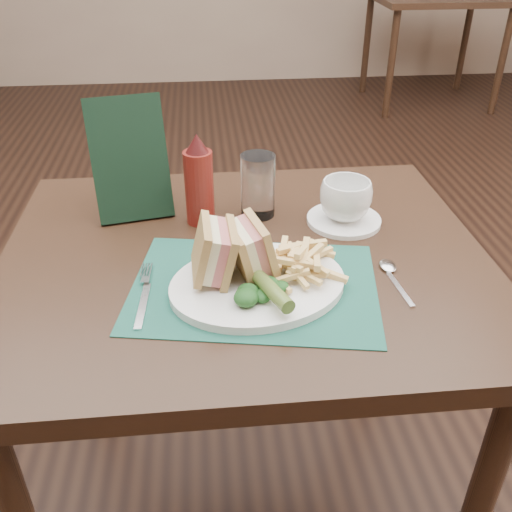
{
  "coord_description": "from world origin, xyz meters",
  "views": [
    {
      "loc": [
        -0.07,
        -1.4,
        1.31
      ],
      "look_at": [
        0.01,
        -0.59,
        0.8
      ],
      "focal_mm": 40.0,
      "sensor_mm": 36.0,
      "label": 1
    }
  ],
  "objects_px": {
    "table_bg_right": "(431,51)",
    "placemat": "(254,287)",
    "sandwich_half_a": "(201,252)",
    "sandwich_half_b": "(238,250)",
    "table_main": "(246,397)",
    "drinking_glass": "(258,186)",
    "coffee_cup": "(346,200)",
    "plate": "(258,284)",
    "saucer": "(344,220)",
    "check_presenter": "(130,159)",
    "ketchup_bottle": "(199,179)"
  },
  "relations": [
    {
      "from": "table_bg_right",
      "to": "table_main",
      "type": "bearing_deg",
      "value": -116.49
    },
    {
      "from": "saucer",
      "to": "ketchup_bottle",
      "type": "bearing_deg",
      "value": 173.38
    },
    {
      "from": "placemat",
      "to": "sandwich_half_a",
      "type": "relative_size",
      "value": 4.06
    },
    {
      "from": "sandwich_half_b",
      "to": "ketchup_bottle",
      "type": "bearing_deg",
      "value": 91.1
    },
    {
      "from": "table_main",
      "to": "coffee_cup",
      "type": "distance_m",
      "value": 0.49
    },
    {
      "from": "sandwich_half_b",
      "to": "ketchup_bottle",
      "type": "distance_m",
      "value": 0.24
    },
    {
      "from": "sandwich_half_a",
      "to": "sandwich_half_b",
      "type": "height_order",
      "value": "sandwich_half_a"
    },
    {
      "from": "table_main",
      "to": "check_presenter",
      "type": "height_order",
      "value": "check_presenter"
    },
    {
      "from": "table_main",
      "to": "check_presenter",
      "type": "bearing_deg",
      "value": 138.99
    },
    {
      "from": "placemat",
      "to": "saucer",
      "type": "xyz_separation_m",
      "value": [
        0.2,
        0.21,
        0.0
      ]
    },
    {
      "from": "check_presenter",
      "to": "saucer",
      "type": "bearing_deg",
      "value": -22.53
    },
    {
      "from": "drinking_glass",
      "to": "check_presenter",
      "type": "distance_m",
      "value": 0.26
    },
    {
      "from": "table_main",
      "to": "plate",
      "type": "xyz_separation_m",
      "value": [
        0.01,
        -0.12,
        0.38
      ]
    },
    {
      "from": "coffee_cup",
      "to": "ketchup_bottle",
      "type": "relative_size",
      "value": 0.56
    },
    {
      "from": "sandwich_half_a",
      "to": "table_bg_right",
      "type": "bearing_deg",
      "value": 61.12
    },
    {
      "from": "saucer",
      "to": "sandwich_half_a",
      "type": "bearing_deg",
      "value": -145.7
    },
    {
      "from": "table_main",
      "to": "saucer",
      "type": "height_order",
      "value": "saucer"
    },
    {
      "from": "ketchup_bottle",
      "to": "table_main",
      "type": "bearing_deg",
      "value": -59.81
    },
    {
      "from": "ketchup_bottle",
      "to": "check_presenter",
      "type": "distance_m",
      "value": 0.15
    },
    {
      "from": "coffee_cup",
      "to": "check_presenter",
      "type": "height_order",
      "value": "check_presenter"
    },
    {
      "from": "table_main",
      "to": "drinking_glass",
      "type": "height_order",
      "value": "drinking_glass"
    },
    {
      "from": "table_main",
      "to": "drinking_glass",
      "type": "bearing_deg",
      "value": 75.11
    },
    {
      "from": "ketchup_bottle",
      "to": "coffee_cup",
      "type": "bearing_deg",
      "value": -6.62
    },
    {
      "from": "coffee_cup",
      "to": "check_presenter",
      "type": "xyz_separation_m",
      "value": [
        -0.42,
        0.09,
        0.07
      ]
    },
    {
      "from": "table_main",
      "to": "ketchup_bottle",
      "type": "xyz_separation_m",
      "value": [
        -0.08,
        0.13,
        0.47
      ]
    },
    {
      "from": "table_bg_right",
      "to": "check_presenter",
      "type": "height_order",
      "value": "check_presenter"
    },
    {
      "from": "sandwich_half_a",
      "to": "drinking_glass",
      "type": "xyz_separation_m",
      "value": [
        0.12,
        0.25,
        -0.0
      ]
    },
    {
      "from": "coffee_cup",
      "to": "check_presenter",
      "type": "bearing_deg",
      "value": 168.65
    },
    {
      "from": "drinking_glass",
      "to": "placemat",
      "type": "bearing_deg",
      "value": -97.15
    },
    {
      "from": "sandwich_half_b",
      "to": "table_main",
      "type": "bearing_deg",
      "value": 66.0
    },
    {
      "from": "sandwich_half_a",
      "to": "ketchup_bottle",
      "type": "bearing_deg",
      "value": 87.94
    },
    {
      "from": "sandwich_half_a",
      "to": "plate",
      "type": "bearing_deg",
      "value": -13.46
    },
    {
      "from": "table_bg_right",
      "to": "coffee_cup",
      "type": "relative_size",
      "value": 8.71
    },
    {
      "from": "table_bg_right",
      "to": "ketchup_bottle",
      "type": "height_order",
      "value": "ketchup_bottle"
    },
    {
      "from": "placemat",
      "to": "sandwich_half_a",
      "type": "bearing_deg",
      "value": 171.53
    },
    {
      "from": "table_main",
      "to": "table_bg_right",
      "type": "distance_m",
      "value": 3.63
    },
    {
      "from": "table_bg_right",
      "to": "drinking_glass",
      "type": "relative_size",
      "value": 6.92
    },
    {
      "from": "saucer",
      "to": "coffee_cup",
      "type": "xyz_separation_m",
      "value": [
        0.0,
        0.0,
        0.05
      ]
    },
    {
      "from": "sandwich_half_b",
      "to": "check_presenter",
      "type": "xyz_separation_m",
      "value": [
        -0.2,
        0.28,
        0.05
      ]
    },
    {
      "from": "sandwich_half_b",
      "to": "coffee_cup",
      "type": "xyz_separation_m",
      "value": [
        0.23,
        0.19,
        -0.02
      ]
    },
    {
      "from": "sandwich_half_b",
      "to": "drinking_glass",
      "type": "height_order",
      "value": "drinking_glass"
    },
    {
      "from": "table_main",
      "to": "saucer",
      "type": "xyz_separation_m",
      "value": [
        0.21,
        0.1,
        0.38
      ]
    },
    {
      "from": "ketchup_bottle",
      "to": "table_bg_right",
      "type": "bearing_deg",
      "value": 61.42
    },
    {
      "from": "ketchup_bottle",
      "to": "sandwich_half_b",
      "type": "bearing_deg",
      "value": -75.07
    },
    {
      "from": "coffee_cup",
      "to": "drinking_glass",
      "type": "bearing_deg",
      "value": 162.76
    },
    {
      "from": "sandwich_half_a",
      "to": "ketchup_bottle",
      "type": "relative_size",
      "value": 0.55
    },
    {
      "from": "table_bg_right",
      "to": "placemat",
      "type": "distance_m",
      "value": 3.75
    },
    {
      "from": "table_main",
      "to": "sandwich_half_a",
      "type": "bearing_deg",
      "value": -128.81
    },
    {
      "from": "sandwich_half_b",
      "to": "saucer",
      "type": "height_order",
      "value": "sandwich_half_b"
    },
    {
      "from": "plate",
      "to": "coffee_cup",
      "type": "height_order",
      "value": "coffee_cup"
    }
  ]
}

